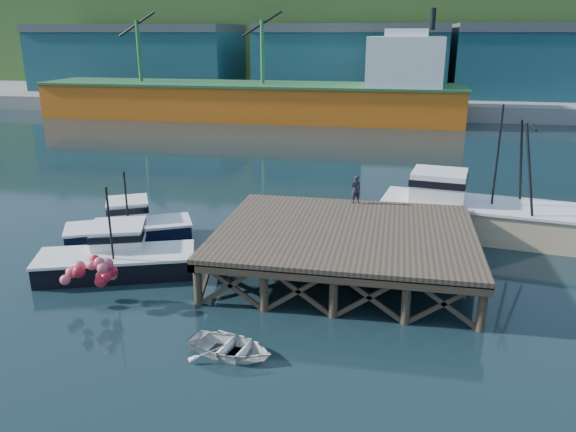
% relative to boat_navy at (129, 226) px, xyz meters
% --- Properties ---
extents(ground, '(300.00, 300.00, 0.00)m').
position_rel_boat_navy_xyz_m(ground, '(6.53, -1.87, -0.83)').
color(ground, black).
rests_on(ground, ground).
extents(wharf, '(12.00, 10.00, 2.62)m').
position_rel_boat_navy_xyz_m(wharf, '(12.03, -2.06, 1.11)').
color(wharf, brown).
rests_on(wharf, ground).
extents(far_quay, '(160.00, 40.00, 2.00)m').
position_rel_boat_navy_xyz_m(far_quay, '(6.53, 68.13, 0.17)').
color(far_quay, gray).
rests_on(far_quay, ground).
extents(warehouse_left, '(32.00, 16.00, 9.00)m').
position_rel_boat_navy_xyz_m(warehouse_left, '(-28.47, 63.13, 5.67)').
color(warehouse_left, '#1A4A58').
rests_on(warehouse_left, far_quay).
extents(warehouse_mid, '(28.00, 16.00, 9.00)m').
position_rel_boat_navy_xyz_m(warehouse_mid, '(6.53, 63.13, 5.67)').
color(warehouse_mid, '#1A4A58').
rests_on(warehouse_mid, far_quay).
extents(warehouse_right, '(30.00, 16.00, 9.00)m').
position_rel_boat_navy_xyz_m(warehouse_right, '(36.53, 63.13, 5.67)').
color(warehouse_right, '#1A4A58').
rests_on(warehouse_right, far_quay).
extents(cargo_ship, '(55.50, 10.00, 13.75)m').
position_rel_boat_navy_xyz_m(cargo_ship, '(-1.94, 46.13, 2.48)').
color(cargo_ship, orange).
rests_on(cargo_ship, ground).
extents(hillside, '(220.00, 50.00, 22.00)m').
position_rel_boat_navy_xyz_m(hillside, '(6.53, 98.13, 10.17)').
color(hillside, '#2D511E').
rests_on(hillside, ground).
extents(boat_navy, '(6.98, 5.13, 4.14)m').
position_rel_boat_navy_xyz_m(boat_navy, '(0.00, 0.00, 0.00)').
color(boat_navy, black).
rests_on(boat_navy, ground).
extents(boat_black, '(7.73, 6.41, 4.48)m').
position_rel_boat_navy_xyz_m(boat_black, '(1.36, -4.06, -0.01)').
color(boat_black, black).
rests_on(boat_black, ground).
extents(trawler, '(11.45, 5.54, 7.35)m').
position_rel_boat_navy_xyz_m(trawler, '(18.82, 4.63, 0.68)').
color(trawler, '#D1B287').
rests_on(trawler, ground).
extents(dinghy, '(3.59, 2.90, 0.66)m').
position_rel_boat_navy_xyz_m(dinghy, '(8.78, -10.10, -0.50)').
color(dinghy, silver).
rests_on(dinghy, ground).
extents(dockworker, '(0.67, 0.57, 1.54)m').
position_rel_boat_navy_xyz_m(dockworker, '(12.14, 2.53, 2.07)').
color(dockworker, black).
rests_on(dockworker, wharf).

